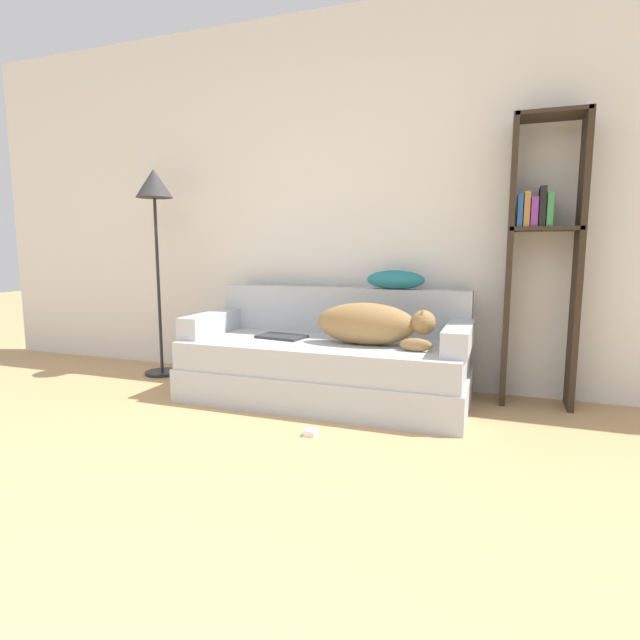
{
  "coord_description": "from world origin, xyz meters",
  "views": [
    {
      "loc": [
        1.04,
        -0.77,
        1.0
      ],
      "look_at": [
        -0.05,
        2.2,
        0.55
      ],
      "focal_mm": 28.0,
      "sensor_mm": 36.0,
      "label": 1
    }
  ],
  "objects_px": {
    "laptop": "(282,337)",
    "floor_lamp": "(155,206)",
    "dog": "(371,324)",
    "couch": "(325,370)",
    "throw_pillow": "(395,280)",
    "power_adapter": "(311,432)",
    "bookshelf": "(542,246)"
  },
  "relations": [
    {
      "from": "throw_pillow",
      "to": "dog",
      "type": "bearing_deg",
      "value": -101.21
    },
    {
      "from": "dog",
      "to": "laptop",
      "type": "bearing_deg",
      "value": 176.69
    },
    {
      "from": "floor_lamp",
      "to": "power_adapter",
      "type": "xyz_separation_m",
      "value": [
        1.61,
        -0.84,
        -1.32
      ]
    },
    {
      "from": "floor_lamp",
      "to": "dog",
      "type": "bearing_deg",
      "value": -7.45
    },
    {
      "from": "couch",
      "to": "bookshelf",
      "type": "relative_size",
      "value": 1.03
    },
    {
      "from": "laptop",
      "to": "power_adapter",
      "type": "distance_m",
      "value": 0.89
    },
    {
      "from": "laptop",
      "to": "dog",
      "type": "bearing_deg",
      "value": 4.95
    },
    {
      "from": "bookshelf",
      "to": "dog",
      "type": "bearing_deg",
      "value": -157.25
    },
    {
      "from": "dog",
      "to": "throw_pillow",
      "type": "relative_size",
      "value": 1.88
    },
    {
      "from": "throw_pillow",
      "to": "power_adapter",
      "type": "bearing_deg",
      "value": -104.05
    },
    {
      "from": "laptop",
      "to": "bookshelf",
      "type": "xyz_separation_m",
      "value": [
        1.62,
        0.38,
        0.61
      ]
    },
    {
      "from": "laptop",
      "to": "floor_lamp",
      "type": "height_order",
      "value": "floor_lamp"
    },
    {
      "from": "dog",
      "to": "bookshelf",
      "type": "xyz_separation_m",
      "value": [
        0.99,
        0.41,
        0.49
      ]
    },
    {
      "from": "laptop",
      "to": "power_adapter",
      "type": "bearing_deg",
      "value": -46.21
    },
    {
      "from": "throw_pillow",
      "to": "bookshelf",
      "type": "relative_size",
      "value": 0.22
    },
    {
      "from": "couch",
      "to": "laptop",
      "type": "bearing_deg",
      "value": -178.63
    },
    {
      "from": "couch",
      "to": "power_adapter",
      "type": "relative_size",
      "value": 29.04
    },
    {
      "from": "laptop",
      "to": "bookshelf",
      "type": "bearing_deg",
      "value": 21.36
    },
    {
      "from": "couch",
      "to": "power_adapter",
      "type": "height_order",
      "value": "couch"
    },
    {
      "from": "couch",
      "to": "dog",
      "type": "bearing_deg",
      "value": -7.8
    },
    {
      "from": "throw_pillow",
      "to": "power_adapter",
      "type": "relative_size",
      "value": 6.25
    },
    {
      "from": "bookshelf",
      "to": "power_adapter",
      "type": "height_order",
      "value": "bookshelf"
    },
    {
      "from": "couch",
      "to": "bookshelf",
      "type": "height_order",
      "value": "bookshelf"
    },
    {
      "from": "laptop",
      "to": "floor_lamp",
      "type": "distance_m",
      "value": 1.49
    },
    {
      "from": "couch",
      "to": "laptop",
      "type": "xyz_separation_m",
      "value": [
        -0.31,
        -0.01,
        0.21
      ]
    },
    {
      "from": "couch",
      "to": "power_adapter",
      "type": "bearing_deg",
      "value": -77.08
    },
    {
      "from": "dog",
      "to": "power_adapter",
      "type": "height_order",
      "value": "dog"
    },
    {
      "from": "dog",
      "to": "power_adapter",
      "type": "relative_size",
      "value": 11.76
    },
    {
      "from": "floor_lamp",
      "to": "couch",
      "type": "bearing_deg",
      "value": -7.38
    },
    {
      "from": "couch",
      "to": "laptop",
      "type": "distance_m",
      "value": 0.38
    },
    {
      "from": "couch",
      "to": "floor_lamp",
      "type": "xyz_separation_m",
      "value": [
        -1.46,
        0.19,
        1.14
      ]
    },
    {
      "from": "couch",
      "to": "bookshelf",
      "type": "distance_m",
      "value": 1.59
    }
  ]
}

